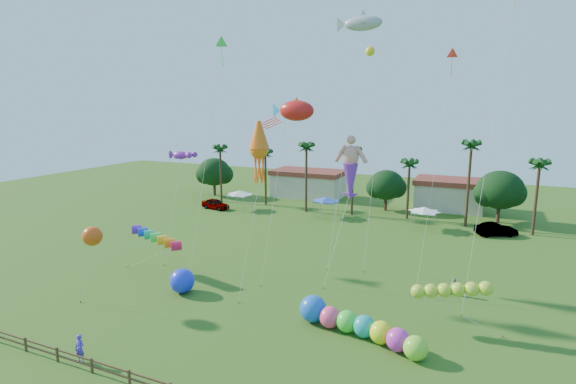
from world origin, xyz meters
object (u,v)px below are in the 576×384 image
at_px(caterpillar_inflatable, 355,324).
at_px(car_a, 215,204).
at_px(blue_ball, 182,281).
at_px(spectator_a, 80,349).
at_px(spectator_b, 454,287).
at_px(car_b, 496,229).

bearing_deg(caterpillar_inflatable, car_a, 150.90).
xyz_separation_m(car_a, blue_ball, (15.35, -28.61, 0.27)).
distance_m(spectator_a, spectator_b, 29.44).
height_order(spectator_a, blue_ball, blue_ball).
bearing_deg(caterpillar_inflatable, spectator_a, -130.71).
relative_size(spectator_b, caterpillar_inflatable, 0.16).
bearing_deg(spectator_b, spectator_a, -115.42).
bearing_deg(car_a, car_b, -77.83).
height_order(spectator_b, caterpillar_inflatable, caterpillar_inflatable).
relative_size(car_a, car_b, 0.96).
relative_size(car_a, blue_ball, 2.20).
bearing_deg(car_a, blue_ball, -142.27).
distance_m(spectator_b, blue_ball, 23.60).
bearing_deg(car_b, car_a, 66.56).
relative_size(spectator_a, spectator_b, 1.19).
relative_size(car_a, caterpillar_inflatable, 0.48).
distance_m(car_b, spectator_b, 21.68).
bearing_deg(blue_ball, spectator_a, -85.95).
height_order(car_b, spectator_a, spectator_a).
bearing_deg(caterpillar_inflatable, spectator_b, 74.38).
bearing_deg(blue_ball, car_b, 50.45).
height_order(car_a, blue_ball, blue_ball).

